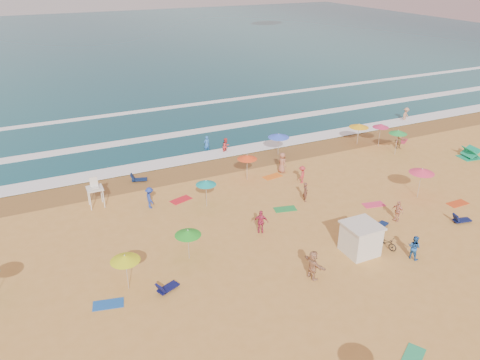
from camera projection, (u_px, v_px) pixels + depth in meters
name	position (u px, v px, depth m)	size (l,w,h in m)	color
ground	(282.00, 231.00, 33.21)	(220.00, 220.00, 0.00)	gold
ocean	(90.00, 46.00, 101.81)	(220.00, 140.00, 0.18)	#0C4756
wet_sand	(215.00, 166.00, 43.42)	(220.00, 220.00, 0.00)	olive
surf_foam	(184.00, 136.00, 50.58)	(200.00, 18.70, 0.05)	white
cabana	(360.00, 239.00, 30.38)	(2.00, 2.00, 2.00)	silver
cabana_roof	(362.00, 225.00, 29.92)	(2.20, 2.20, 0.12)	silver
bicycle	(385.00, 242.00, 31.11)	(0.58, 1.66, 0.87)	black
lifeguard_stand	(96.00, 194.00, 36.05)	(1.20, 1.20, 2.10)	white
beach_umbrellas	(335.00, 189.00, 34.37)	(52.66, 29.15, 0.81)	#FF1A48
loungers	(352.00, 238.00, 32.01)	(54.55, 28.53, 0.34)	#0F1E4E
towels	(298.00, 236.00, 32.56)	(45.98, 26.53, 0.03)	#D61A44
beachgoers	(273.00, 193.00, 36.69)	(49.06, 27.91, 2.14)	#223CA3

